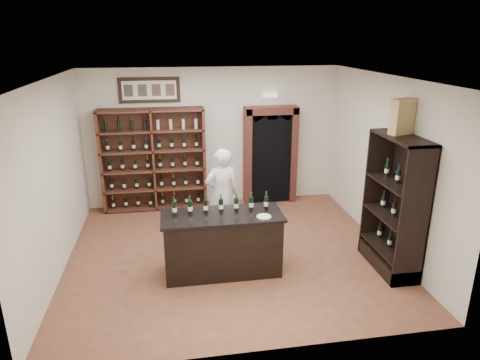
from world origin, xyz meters
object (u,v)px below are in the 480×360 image
object	(u,v)px
tasting_counter	(222,244)
shopkeeper	(222,194)
side_cabinet	(394,225)
wine_crate	(402,117)
counter_bottle_0	(174,208)
wine_shelf	(154,160)

from	to	relation	value
tasting_counter	shopkeeper	xyz separation A→B (m)	(0.15, 1.23, 0.37)
side_cabinet	wine_crate	xyz separation A→B (m)	(-0.00, 0.14, 1.71)
tasting_counter	shopkeeper	distance (m)	1.29
side_cabinet	wine_crate	size ratio (longest dim) A/B	4.11
tasting_counter	side_cabinet	xyz separation A→B (m)	(2.72, -0.30, 0.26)
side_cabinet	shopkeeper	xyz separation A→B (m)	(-2.58, 1.53, 0.11)
counter_bottle_0	shopkeeper	size ratio (longest dim) A/B	0.17
shopkeeper	counter_bottle_0	bearing A→B (deg)	39.09
tasting_counter	counter_bottle_0	bearing A→B (deg)	171.82
side_cabinet	wine_crate	bearing A→B (deg)	91.25
side_cabinet	shopkeeper	size ratio (longest dim) A/B	1.27
wine_crate	tasting_counter	bearing A→B (deg)	157.66
wine_crate	counter_bottle_0	bearing A→B (deg)	156.64
shopkeeper	wine_crate	size ratio (longest dim) A/B	3.23
side_cabinet	shopkeeper	bearing A→B (deg)	149.32
wine_crate	wine_shelf	bearing A→B (deg)	122.03
tasting_counter	counter_bottle_0	xyz separation A→B (m)	(-0.72, 0.10, 0.61)
shopkeeper	wine_crate	xyz separation A→B (m)	(2.57, -1.39, 1.60)
shopkeeper	wine_crate	distance (m)	3.33
tasting_counter	shopkeeper	bearing A→B (deg)	83.13
counter_bottle_0	wine_crate	xyz separation A→B (m)	(3.44, -0.26, 1.36)
tasting_counter	counter_bottle_0	world-z (taller)	counter_bottle_0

